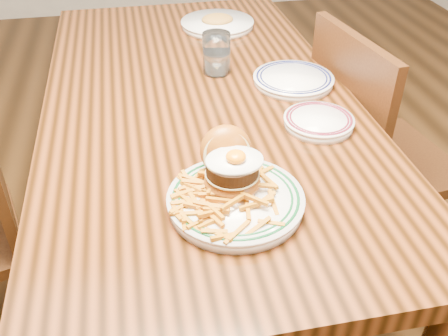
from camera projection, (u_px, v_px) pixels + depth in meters
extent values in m
plane|color=black|center=(205.00, 276.00, 1.84)|extent=(6.00, 6.00, 0.00)
cube|color=black|center=(199.00, 102.00, 1.42)|extent=(0.85, 1.60, 0.05)
cylinder|color=black|center=(92.00, 106.00, 2.17)|extent=(0.07, 0.07, 0.70)
cylinder|color=black|center=(255.00, 91.00, 2.28)|extent=(0.07, 0.07, 0.70)
cylinder|color=#3F210D|center=(35.00, 312.00, 1.48)|extent=(0.04, 0.04, 0.38)
cylinder|color=#3F210D|center=(17.00, 242.00, 1.72)|extent=(0.04, 0.04, 0.38)
cube|color=#3F210D|center=(385.00, 163.00, 1.68)|extent=(0.47, 0.47, 0.04)
cube|color=#3F210D|center=(346.00, 108.00, 1.49)|extent=(0.09, 0.42, 0.45)
cylinder|color=#3F210D|center=(387.00, 175.00, 2.00)|extent=(0.04, 0.04, 0.41)
cylinder|color=#3F210D|center=(306.00, 194.00, 1.91)|extent=(0.04, 0.04, 0.41)
cylinder|color=#3F210D|center=(447.00, 234.00, 1.73)|extent=(0.04, 0.04, 0.41)
cylinder|color=#3F210D|center=(356.00, 259.00, 1.63)|extent=(0.04, 0.04, 0.41)
cylinder|color=white|center=(236.00, 202.00, 1.00)|extent=(0.27, 0.27, 0.02)
cylinder|color=white|center=(236.00, 197.00, 1.00)|extent=(0.28, 0.28, 0.01)
torus|color=#0C471F|center=(236.00, 197.00, 0.99)|extent=(0.26, 0.26, 0.01)
torus|color=#0C471F|center=(236.00, 197.00, 0.99)|extent=(0.23, 0.23, 0.01)
ellipsoid|color=#9B4C14|center=(232.00, 181.00, 1.01)|extent=(0.12, 0.12, 0.05)
cylinder|color=beige|center=(232.00, 173.00, 1.00)|extent=(0.11, 0.11, 0.00)
cylinder|color=black|center=(232.00, 167.00, 0.99)|extent=(0.11, 0.11, 0.03)
ellipsoid|color=white|center=(235.00, 161.00, 0.98)|extent=(0.12, 0.10, 0.01)
ellipsoid|color=orange|center=(236.00, 157.00, 0.97)|extent=(0.04, 0.04, 0.02)
ellipsoid|color=#9B4C14|center=(226.00, 150.00, 1.05)|extent=(0.11, 0.09, 0.12)
cylinder|color=beige|center=(227.00, 156.00, 1.03)|extent=(0.10, 0.04, 0.10)
cylinder|color=white|center=(318.00, 123.00, 1.26)|extent=(0.17, 0.17, 0.02)
cylinder|color=white|center=(319.00, 119.00, 1.25)|extent=(0.18, 0.18, 0.01)
torus|color=maroon|center=(319.00, 118.00, 1.25)|extent=(0.17, 0.17, 0.01)
torus|color=maroon|center=(319.00, 118.00, 1.25)|extent=(0.15, 0.15, 0.01)
cube|color=silver|center=(325.00, 116.00, 1.26)|extent=(0.10, 0.06, 0.00)
cylinder|color=white|center=(293.00, 81.00, 1.45)|extent=(0.23, 0.23, 0.02)
cylinder|color=white|center=(294.00, 77.00, 1.44)|extent=(0.23, 0.23, 0.01)
torus|color=#0D1245|center=(294.00, 77.00, 1.44)|extent=(0.22, 0.22, 0.01)
torus|color=#0D1245|center=(294.00, 77.00, 1.44)|extent=(0.19, 0.19, 0.00)
cylinder|color=white|center=(216.00, 53.00, 1.48)|extent=(0.08, 0.08, 0.12)
cylinder|color=silver|center=(217.00, 62.00, 1.49)|extent=(0.07, 0.07, 0.06)
cylinder|color=white|center=(217.00, 25.00, 1.81)|extent=(0.26, 0.26, 0.02)
cylinder|color=white|center=(217.00, 22.00, 1.81)|extent=(0.26, 0.26, 0.01)
ellipsoid|color=gold|center=(217.00, 19.00, 1.80)|extent=(0.12, 0.10, 0.03)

